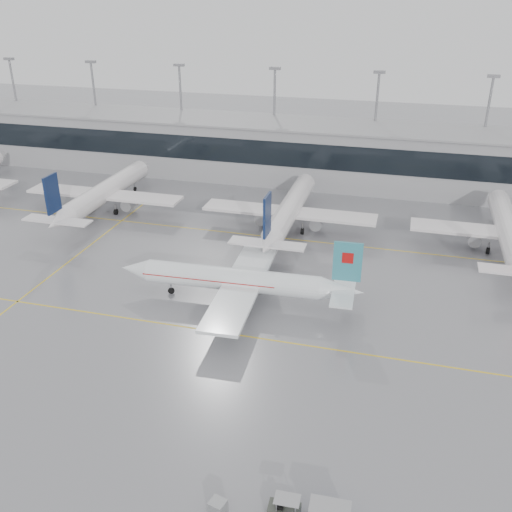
# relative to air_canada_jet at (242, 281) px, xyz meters

# --- Properties ---
(ground) EXTENTS (320.00, 320.00, 0.00)m
(ground) POSITION_rel_air_canada_jet_xyz_m (0.84, -7.92, -3.13)
(ground) COLOR gray
(ground) RESTS_ON ground
(taxi_line_main) EXTENTS (120.00, 0.25, 0.01)m
(taxi_line_main) POSITION_rel_air_canada_jet_xyz_m (0.84, -7.92, -3.12)
(taxi_line_main) COLOR yellow
(taxi_line_main) RESTS_ON ground
(taxi_line_north) EXTENTS (120.00, 0.25, 0.01)m
(taxi_line_north) POSITION_rel_air_canada_jet_xyz_m (0.84, 22.08, -3.12)
(taxi_line_north) COLOR yellow
(taxi_line_north) RESTS_ON ground
(taxi_line_cross) EXTENTS (0.25, 60.00, 0.01)m
(taxi_line_cross) POSITION_rel_air_canada_jet_xyz_m (-29.16, 7.08, -3.12)
(taxi_line_cross) COLOR yellow
(taxi_line_cross) RESTS_ON ground
(terminal) EXTENTS (180.00, 15.00, 12.00)m
(terminal) POSITION_rel_air_canada_jet_xyz_m (0.84, 54.08, 2.87)
(terminal) COLOR #959599
(terminal) RESTS_ON ground
(terminal_glass) EXTENTS (180.00, 0.20, 5.00)m
(terminal_glass) POSITION_rel_air_canada_jet_xyz_m (0.84, 46.53, 4.37)
(terminal_glass) COLOR black
(terminal_glass) RESTS_ON ground
(terminal_roof) EXTENTS (182.00, 16.00, 0.40)m
(terminal_roof) POSITION_rel_air_canada_jet_xyz_m (0.84, 54.08, 9.07)
(terminal_roof) COLOR gray
(terminal_roof) RESTS_ON ground
(light_masts) EXTENTS (156.40, 1.00, 22.60)m
(light_masts) POSITION_rel_air_canada_jet_xyz_m (0.84, 60.08, 10.22)
(light_masts) COLOR gray
(light_masts) RESTS_ON ground
(air_canada_jet) EXTENTS (33.11, 25.56, 10.02)m
(air_canada_jet) POSITION_rel_air_canada_jet_xyz_m (0.00, 0.00, 0.00)
(air_canada_jet) COLOR white
(air_canada_jet) RESTS_ON ground
(parked_jet_b) EXTENTS (29.64, 36.96, 11.72)m
(parked_jet_b) POSITION_rel_air_canada_jet_xyz_m (-34.16, 25.77, 0.59)
(parked_jet_b) COLOR white
(parked_jet_b) RESTS_ON ground
(parked_jet_c) EXTENTS (29.64, 36.96, 11.72)m
(parked_jet_c) POSITION_rel_air_canada_jet_xyz_m (0.84, 25.77, 0.59)
(parked_jet_c) COLOR white
(parked_jet_c) RESTS_ON ground
(parked_jet_d) EXTENTS (29.64, 36.96, 11.72)m
(parked_jet_d) POSITION_rel_air_canada_jet_xyz_m (35.84, 25.77, 0.59)
(parked_jet_d) COLOR white
(parked_jet_d) RESTS_ON ground
(baggage_tug) EXTENTS (3.91, 1.71, 1.88)m
(baggage_tug) POSITION_rel_air_canada_jet_xyz_m (12.93, -31.88, -2.46)
(baggage_tug) COLOR #343830
(baggage_tug) RESTS_ON ground
(gse_unit) EXTENTS (1.51, 1.45, 1.26)m
(gse_unit) POSITION_rel_air_canada_jet_xyz_m (7.74, -33.06, -2.50)
(gse_unit) COLOR gray
(gse_unit) RESTS_ON ground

